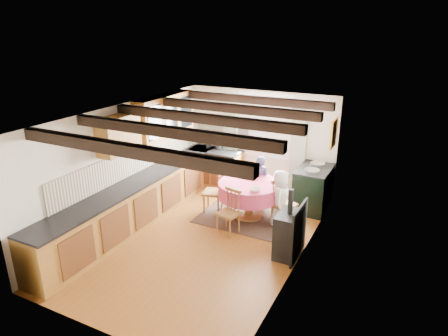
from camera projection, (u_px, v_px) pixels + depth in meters
The scene contains 40 objects.
floor at pixel (205, 238), 7.54m from camera, with size 3.60×5.50×0.00m, color brown.
ceiling at pixel (203, 113), 6.72m from camera, with size 3.60×5.50×0.00m, color white.
wall_back at pixel (261, 141), 9.44m from camera, with size 3.60×0.00×2.40m, color silver.
wall_front at pixel (93, 253), 4.82m from camera, with size 3.60×0.00×2.40m, color silver.
wall_left at pixel (125, 164), 7.89m from camera, with size 0.00×5.50×2.40m, color silver.
wall_right at pixel (302, 197), 6.38m from camera, with size 0.00×5.50×2.40m, color silver.
beam_a at pixel (126, 150), 5.07m from camera, with size 3.60×0.16×0.16m, color black.
beam_b at pixel (170, 132), 5.91m from camera, with size 3.60×0.16×0.16m, color black.
beam_c at pixel (203, 118), 6.75m from camera, with size 3.60×0.16×0.16m, color black.
beam_d at pixel (229, 108), 7.59m from camera, with size 3.60×0.16×0.16m, color black.
beam_e at pixel (249, 100), 8.43m from camera, with size 3.60×0.16×0.16m, color black.
splash_left at pixel (136, 160), 8.13m from camera, with size 0.02×4.50×0.55m, color beige.
splash_back at pixel (223, 136), 9.85m from camera, with size 1.40×0.02×0.55m, color beige.
base_cabinet_left at pixel (140, 202), 8.02m from camera, with size 0.60×5.30×0.88m, color #9E6B2D.
base_cabinet_back at pixel (216, 168), 9.89m from camera, with size 1.30×0.60×0.88m, color #9E6B2D.
worktop_left at pixel (139, 181), 7.86m from camera, with size 0.64×5.30×0.04m, color black.
worktop_back at pixel (215, 151), 9.72m from camera, with size 1.30×0.64×0.04m, color black.
wall_cabinet_glass at pixel (165, 116), 8.57m from camera, with size 0.34×1.80×0.90m, color #9E6B2D.
wall_cabinet_solid at pixel (119, 135), 7.33m from camera, with size 0.34×0.90×0.70m, color #9E6B2D.
window_frame at pixel (265, 125), 9.25m from camera, with size 1.34×0.03×1.54m, color white.
window_pane at pixel (265, 125), 9.26m from camera, with size 1.20×0.01×1.40m, color white.
curtain_left at pixel (230, 142), 9.71m from camera, with size 0.35×0.10×2.10m, color #8BA279.
curtain_right at pixel (298, 152), 8.99m from camera, with size 0.35×0.10×2.10m, color #8BA279.
curtain_rod at pixel (265, 100), 8.97m from camera, with size 0.03×0.03×2.00m, color black.
wall_picture at pixel (334, 134), 8.15m from camera, with size 0.04×0.50×0.60m, color gold.
wall_plate at pixel (305, 126), 8.80m from camera, with size 0.30×0.30×0.02m, color silver.
rug at pixel (249, 217), 8.36m from camera, with size 1.97×1.53×0.01m, color #2C2418.
dining_table at pixel (249, 200), 8.23m from camera, with size 1.28×1.28×0.77m, color #DD4D7E, non-canonical shape.
chair_near at pixel (228, 212), 7.57m from camera, with size 0.38×0.40×0.89m, color brown, non-canonical shape.
chair_left at pixel (213, 191), 8.46m from camera, with size 0.41×0.43×0.95m, color brown, non-canonical shape.
chair_right at pixel (284, 203), 7.84m from camera, with size 0.42×0.44×0.98m, color brown, non-canonical shape.
aga_range at pixel (313, 188), 8.59m from camera, with size 0.67×1.04×0.95m, color black, non-canonical shape.
cast_iron_stove at pixel (289, 223), 6.78m from camera, with size 0.37×0.62×1.25m, color black, non-canonical shape.
child_far at pixel (260, 181), 8.64m from camera, with size 0.43×0.28×1.19m, color #3A4062.
child_right at pixel (280, 199), 7.82m from camera, with size 0.57×0.37×1.17m, color silver.
bowl_a at pixel (247, 175), 8.43m from camera, with size 0.24×0.24×0.06m, color silver.
bowl_b at pixel (255, 190), 7.67m from camera, with size 0.21×0.21×0.07m, color silver.
cup at pixel (254, 177), 8.30m from camera, with size 0.09×0.09×0.09m, color silver.
canister_tall at pixel (208, 144), 9.84m from camera, with size 0.13×0.13×0.22m, color #262628.
canister_wide at pixel (219, 146), 9.73m from camera, with size 0.17×0.17×0.19m, color #262628.
Camera 1 is at (3.29, -5.77, 3.83)m, focal length 31.84 mm.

